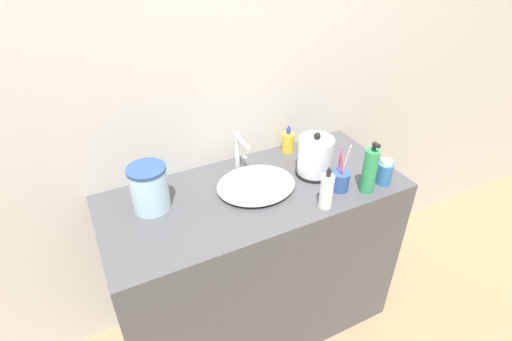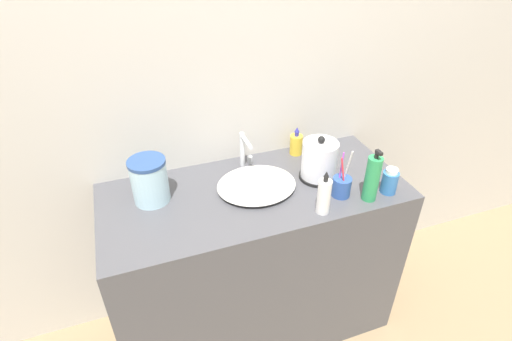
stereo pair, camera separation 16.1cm
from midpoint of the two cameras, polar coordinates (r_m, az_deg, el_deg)
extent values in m
cube|color=beige|center=(1.70, -0.81, 15.08)|extent=(6.00, 0.04, 2.60)
cube|color=#4C4C51|center=(1.95, 2.33, -13.04)|extent=(1.27, 0.55, 0.85)
ellipsoid|color=silver|center=(1.67, 2.84, -2.12)|extent=(0.33, 0.29, 0.04)
cylinder|color=silver|center=(1.78, 0.61, 2.92)|extent=(0.02, 0.02, 0.17)
cylinder|color=silver|center=(1.69, 1.34, 4.10)|extent=(0.02, 0.12, 0.02)
cylinder|color=silver|center=(1.82, 1.64, 1.39)|extent=(0.02, 0.02, 0.04)
cylinder|color=black|center=(1.77, 11.38, -0.88)|extent=(0.16, 0.16, 0.01)
cylinder|color=silver|center=(1.73, 11.67, 1.32)|extent=(0.15, 0.15, 0.17)
sphere|color=black|center=(1.68, 12.07, 4.26)|extent=(0.03, 0.03, 0.03)
cylinder|color=#2D519E|center=(1.67, 14.84, -2.35)|extent=(0.08, 0.08, 0.08)
cylinder|color=#E5333F|center=(1.62, 15.15, -0.69)|extent=(0.03, 0.02, 0.15)
cylinder|color=#B24CCC|center=(1.63, 14.80, -0.10)|extent=(0.02, 0.01, 0.16)
cylinder|color=white|center=(1.63, 15.67, 0.15)|extent=(0.01, 0.05, 0.18)
cylinder|color=#2D9956|center=(1.65, 18.95, -1.23)|extent=(0.06, 0.06, 0.19)
cylinder|color=black|center=(1.59, 19.66, 1.97)|extent=(0.02, 0.02, 0.02)
cube|color=black|center=(1.58, 20.00, 2.34)|extent=(0.01, 0.03, 0.01)
cylinder|color=white|center=(1.55, 12.63, -3.78)|extent=(0.05, 0.05, 0.14)
cylinder|color=black|center=(1.50, 13.01, -1.29)|extent=(0.02, 0.02, 0.02)
cone|color=black|center=(1.49, 13.12, -0.59)|extent=(0.02, 0.02, 0.02)
cylinder|color=#3370B7|center=(1.74, 21.06, -1.68)|extent=(0.07, 0.07, 0.09)
cylinder|color=white|center=(1.71, 21.44, -0.15)|extent=(0.05, 0.05, 0.02)
cylinder|color=gold|center=(1.90, 8.17, 3.60)|extent=(0.06, 0.06, 0.10)
cylinder|color=#333399|center=(1.87, 8.31, 5.14)|extent=(0.02, 0.02, 0.02)
cone|color=#333399|center=(1.86, 8.37, 5.73)|extent=(0.02, 0.02, 0.02)
cylinder|color=#B2DBEA|center=(1.60, -12.19, -1.72)|extent=(0.14, 0.14, 0.17)
cylinder|color=#2D4C84|center=(1.55, -12.60, 1.09)|extent=(0.15, 0.15, 0.01)
camera|label=1|loc=(0.08, -87.14, 1.92)|focal=28.00mm
camera|label=2|loc=(0.08, 92.86, -1.92)|focal=28.00mm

